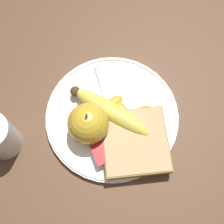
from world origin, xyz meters
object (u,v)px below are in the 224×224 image
Objects in this scene: fork at (112,112)px; jam_packet at (102,154)px; apple at (88,123)px; banana at (108,111)px; plate at (112,116)px; bread_slice at (135,142)px.

jam_packet is at bearing -28.36° from fork.
jam_packet is (0.05, 0.00, -0.03)m from apple.
apple is at bearing -174.84° from jam_packet.
banana reaches higher than fork.
banana reaches higher than plate.
fork reaches higher than plate.
banana reaches higher than bread_slice.
plate is at bearing -164.70° from bread_slice.
apple is at bearing -129.95° from bread_slice.
banana reaches higher than jam_packet.
jam_packet is at bearing -28.95° from banana.
jam_packet is (0.06, -0.04, 0.01)m from plate.
plate is at bearing 145.30° from jam_packet.
banana is 0.91× the size of fork.
banana is 1.03× the size of bread_slice.
plate is 1.68× the size of bread_slice.
apple is 0.49× the size of fork.
plate is 6.28× the size of jam_packet.
banana is 0.08m from bread_slice.
plate is 0.06m from apple.
apple reaches higher than banana.
apple is 0.06m from fork.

